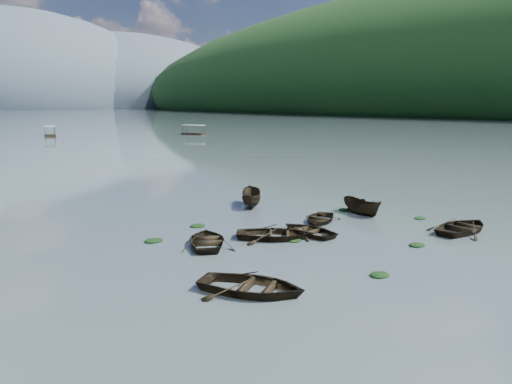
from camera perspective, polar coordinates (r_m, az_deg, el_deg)
ground_plane at (r=28.11m, az=14.64°, el=-7.53°), size 2400.00×2400.00×0.00m
haze_mtn_c at (r=930.87m, az=-26.31°, el=8.61°), size 520.00×520.00×260.00m
haze_mtn_d at (r=978.18m, az=-15.76°, el=9.30°), size 520.00×520.00×220.00m
rowboat_0 at (r=22.79m, az=-0.51°, el=-11.42°), size 5.70×6.07×1.02m
rowboat_1 at (r=30.21m, az=-5.57°, el=-6.00°), size 4.94×5.46×0.93m
rowboat_3 at (r=32.62m, az=5.91°, el=-4.78°), size 3.28×4.37×0.86m
rowboat_4 at (r=35.75m, az=22.56°, el=-4.19°), size 5.20×3.93×1.02m
rowboat_5 at (r=38.98m, az=12.02°, el=-2.48°), size 1.82×3.95×1.48m
rowboat_6 at (r=31.36m, az=2.18°, el=-5.35°), size 5.90×5.69×1.00m
rowboat_7 at (r=35.98m, az=7.27°, el=-3.39°), size 4.82×4.51×0.81m
rowboat_8 at (r=41.09m, az=-0.58°, el=-1.61°), size 3.65×4.28×1.60m
weed_clump_0 at (r=25.56m, az=13.94°, el=-9.29°), size 1.06×0.86×0.23m
weed_clump_1 at (r=30.87m, az=4.43°, el=-5.62°), size 0.94×0.75×0.21m
weed_clump_2 at (r=31.30m, az=17.91°, el=-5.88°), size 1.04×0.83×0.23m
weed_clump_3 at (r=40.07m, az=10.02°, el=-2.07°), size 0.94×0.79×0.21m
weed_clump_4 at (r=38.50m, az=18.25°, el=-2.93°), size 0.99×0.79×0.20m
weed_clump_5 at (r=31.32m, az=-11.59°, el=-5.58°), size 1.19×0.96×0.25m
weed_clump_6 at (r=34.57m, az=-6.68°, el=-3.94°), size 1.09×0.91×0.23m
weed_clump_7 at (r=42.17m, az=11.49°, el=-1.51°), size 0.97×0.78×0.21m
pontoon_centre at (r=136.68m, az=-22.46°, el=5.88°), size 4.14×7.01×2.52m
pontoon_right at (r=135.15m, az=-7.12°, el=6.53°), size 5.38×6.87×2.44m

